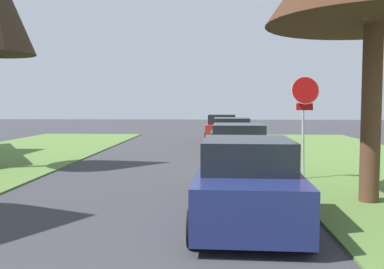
# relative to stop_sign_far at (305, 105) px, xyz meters

# --- Properties ---
(stop_sign_far) EXTENTS (0.81, 0.41, 2.96)m
(stop_sign_far) POSITION_rel_stop_sign_far_xyz_m (0.00, 0.00, 0.00)
(stop_sign_far) COLOR #9EA0A5
(stop_sign_far) RESTS_ON grass_verge_right
(parked_sedan_navy) EXTENTS (2.06, 4.45, 1.57)m
(parked_sedan_navy) POSITION_rel_stop_sign_far_xyz_m (-1.99, -4.39, -1.46)
(parked_sedan_navy) COLOR navy
(parked_sedan_navy) RESTS_ON ground
(parked_sedan_tan) EXTENTS (2.06, 4.45, 1.57)m
(parked_sedan_tan) POSITION_rel_stop_sign_far_xyz_m (-1.81, 1.42, -1.46)
(parked_sedan_tan) COLOR tan
(parked_sedan_tan) RESTS_ON ground
(parked_sedan_green) EXTENTS (2.06, 4.45, 1.57)m
(parked_sedan_green) POSITION_rel_stop_sign_far_xyz_m (-1.78, 7.40, -1.46)
(parked_sedan_green) COLOR #28663D
(parked_sedan_green) RESTS_ON ground
(parked_sedan_red) EXTENTS (2.06, 4.45, 1.57)m
(parked_sedan_red) POSITION_rel_stop_sign_far_xyz_m (-2.11, 13.60, -1.46)
(parked_sedan_red) COLOR red
(parked_sedan_red) RESTS_ON ground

